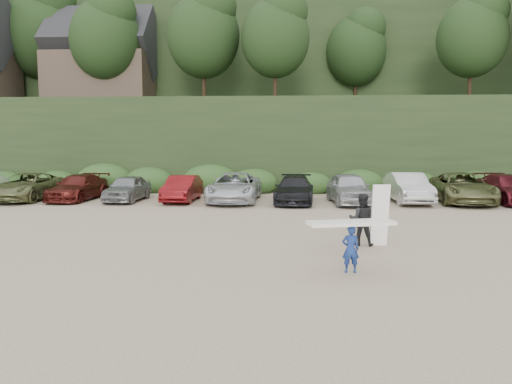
{
  "coord_description": "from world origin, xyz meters",
  "views": [
    {
      "loc": [
        2.86,
        -16.35,
        3.43
      ],
      "look_at": [
        1.66,
        3.0,
        1.3
      ],
      "focal_mm": 35.0,
      "sensor_mm": 36.0,
      "label": 1
    }
  ],
  "objects": [
    {
      "name": "ground",
      "position": [
        0.0,
        0.0,
        0.0
      ],
      "size": [
        120.0,
        120.0,
        0.0
      ],
      "primitive_type": "plane",
      "color": "tan",
      "rests_on": "ground"
    },
    {
      "name": "hillside_backdrop",
      "position": [
        -0.26,
        35.93,
        11.22
      ],
      "size": [
        90.0,
        41.5,
        28.0
      ],
      "color": "black",
      "rests_on": "ground"
    },
    {
      "name": "parked_cars",
      "position": [
        1.81,
        10.05,
        0.75
      ],
      "size": [
        39.68,
        6.07,
        1.6
      ],
      "color": "silver",
      "rests_on": "ground"
    },
    {
      "name": "child_surfer",
      "position": [
        4.49,
        -3.82,
        0.9
      ],
      "size": [
        2.3,
        1.13,
        1.33
      ],
      "color": "navy",
      "rests_on": "ground"
    },
    {
      "name": "adult_surfer",
      "position": [
        5.29,
        -0.54,
        0.85
      ],
      "size": [
        1.3,
        0.76,
        1.97
      ],
      "color": "black",
      "rests_on": "ground"
    }
  ]
}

